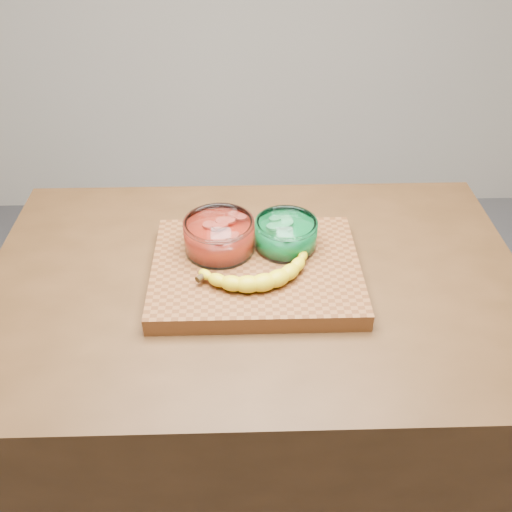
{
  "coord_description": "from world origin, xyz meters",
  "views": [
    {
      "loc": [
        -0.03,
        -0.97,
        1.7
      ],
      "look_at": [
        0.0,
        0.0,
        0.96
      ],
      "focal_mm": 40.0,
      "sensor_mm": 36.0,
      "label": 1
    }
  ],
  "objects": [
    {
      "name": "ground",
      "position": [
        0.0,
        0.0,
        0.0
      ],
      "size": [
        3.5,
        3.5,
        0.0
      ],
      "primitive_type": "plane",
      "color": "#5C5C61",
      "rests_on": "ground"
    },
    {
      "name": "counter",
      "position": [
        0.0,
        0.0,
        0.45
      ],
      "size": [
        1.2,
        0.8,
        0.9
      ],
      "primitive_type": "cube",
      "color": "#482C15",
      "rests_on": "ground"
    },
    {
      "name": "cutting_board",
      "position": [
        0.0,
        0.0,
        0.92
      ],
      "size": [
        0.45,
        0.35,
        0.04
      ],
      "primitive_type": "cube",
      "color": "brown",
      "rests_on": "counter"
    },
    {
      "name": "banana",
      "position": [
        -0.0,
        -0.05,
        0.96
      ],
      "size": [
        0.27,
        0.15,
        0.04
      ],
      "primitive_type": null,
      "color": "yellow",
      "rests_on": "cutting_board"
    },
    {
      "name": "bowl_red",
      "position": [
        -0.08,
        0.06,
        0.98
      ],
      "size": [
        0.16,
        0.16,
        0.07
      ],
      "color": "white",
      "rests_on": "cutting_board"
    },
    {
      "name": "bowl_green",
      "position": [
        0.07,
        0.06,
        0.97
      ],
      "size": [
        0.14,
        0.14,
        0.06
      ],
      "color": "white",
      "rests_on": "cutting_board"
    }
  ]
}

